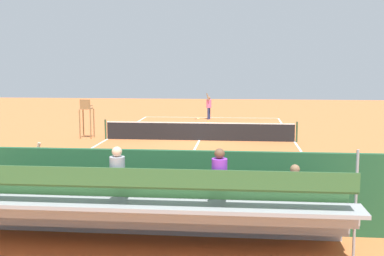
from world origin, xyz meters
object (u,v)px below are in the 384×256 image
tennis_net (199,131)px  tennis_player (209,105)px  equipment_bag (188,216)px  tennis_ball_near (224,125)px  umpire_chair (86,114)px  line_judge (34,176)px  tennis_racket (198,119)px  tennis_ball_far (208,122)px  bleacher_stand (142,209)px  courtside_bench (244,202)px

tennis_net → tennis_player: size_ratio=5.35×
equipment_bag → tennis_ball_near: size_ratio=13.64×
tennis_ball_near → umpire_chair: bearing=40.5°
line_judge → tennis_net: bearing=-105.1°
equipment_bag → tennis_player: size_ratio=0.47×
tennis_racket → tennis_ball_far: tennis_ball_far is taller
tennis_ball_far → line_judge: size_ratio=0.03×
tennis_net → bleacher_stand: size_ratio=1.14×
tennis_player → tennis_racket: 1.32m
umpire_chair → courtside_bench: bearing=122.1°
umpire_chair → tennis_ball_far: 10.14m
tennis_racket → tennis_ball_near: 4.24m
bleacher_stand → tennis_ball_near: size_ratio=137.27×
equipment_bag → tennis_player: bearing=-87.7°
tennis_player → equipment_bag: bearing=92.3°
equipment_bag → line_judge: 4.41m
tennis_net → tennis_player: (0.12, -9.86, 0.51)m
bleacher_stand → equipment_bag: 2.26m
tennis_player → line_judge: size_ratio=1.00×
tennis_ball_far → tennis_player: bearing=-88.0°
umpire_chair → tennis_ball_far: bearing=-127.7°
tennis_player → bleacher_stand: bearing=90.3°
tennis_racket → tennis_ball_near: (-2.03, 3.72, 0.02)m
line_judge → tennis_ball_far: bearing=-99.2°
tennis_racket → line_judge: 23.21m
tennis_racket → line_judge: size_ratio=0.29×
courtside_bench → tennis_net: bearing=-80.4°
umpire_chair → tennis_player: umpire_chair is taller
bleacher_stand → tennis_player: (0.14, -25.23, 0.08)m
tennis_net → tennis_player: 9.87m
tennis_net → bleacher_stand: (-0.02, 15.37, 0.44)m
courtside_bench → equipment_bag: courtside_bench is taller
courtside_bench → tennis_racket: bearing=-82.2°
bleacher_stand → tennis_player: bearing=-89.7°
umpire_chair → line_judge: (-2.71, 13.12, -0.30)m
tennis_net → line_judge: size_ratio=5.35×
tennis_ball_near → courtside_bench: bearing=93.4°
tennis_ball_near → tennis_ball_far: size_ratio=1.00×
courtside_bench → tennis_ball_near: bearing=-86.6°
courtside_bench → tennis_ball_far: bearing=-83.9°
umpire_chair → tennis_player: bearing=-122.1°
bleacher_stand → equipment_bag: bleacher_stand is taller
tennis_ball_near → tennis_ball_far: same height
tennis_net → tennis_player: tennis_player is taller
tennis_ball_near → tennis_ball_far: 2.08m
tennis_net → tennis_racket: (0.95, -10.11, -0.49)m
tennis_player → tennis_ball_near: (-1.20, 3.47, -0.98)m
tennis_net → bleacher_stand: bleacher_stand is taller
tennis_net → umpire_chair: 6.26m
umpire_chair → line_judge: size_ratio=1.11×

